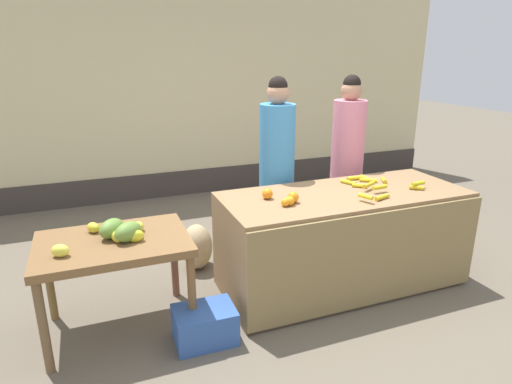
{
  "coord_description": "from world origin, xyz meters",
  "views": [
    {
      "loc": [
        -1.52,
        -3.07,
        2.04
      ],
      "look_at": [
        -0.27,
        0.15,
        0.92
      ],
      "focal_mm": 30.78,
      "sensor_mm": 36.0,
      "label": 1
    }
  ],
  "objects_px": {
    "produce_crate": "(205,325)",
    "produce_sack": "(197,247)",
    "vendor_woman_pink_shirt": "(347,162)",
    "vendor_woman_blue_shirt": "(277,172)"
  },
  "relations": [
    {
      "from": "produce_sack",
      "to": "vendor_woman_blue_shirt",
      "type": "bearing_deg",
      "value": -5.44
    },
    {
      "from": "vendor_woman_blue_shirt",
      "to": "produce_sack",
      "type": "height_order",
      "value": "vendor_woman_blue_shirt"
    },
    {
      "from": "vendor_woman_pink_shirt",
      "to": "produce_sack",
      "type": "height_order",
      "value": "vendor_woman_pink_shirt"
    },
    {
      "from": "vendor_woman_blue_shirt",
      "to": "produce_crate",
      "type": "height_order",
      "value": "vendor_woman_blue_shirt"
    },
    {
      "from": "vendor_woman_blue_shirt",
      "to": "produce_crate",
      "type": "distance_m",
      "value": 1.68
    },
    {
      "from": "vendor_woman_pink_shirt",
      "to": "produce_crate",
      "type": "height_order",
      "value": "vendor_woman_pink_shirt"
    },
    {
      "from": "vendor_woman_blue_shirt",
      "to": "vendor_woman_pink_shirt",
      "type": "distance_m",
      "value": 0.86
    },
    {
      "from": "produce_crate",
      "to": "produce_sack",
      "type": "bearing_deg",
      "value": 78.66
    },
    {
      "from": "produce_crate",
      "to": "vendor_woman_pink_shirt",
      "type": "bearing_deg",
      "value": 31.58
    },
    {
      "from": "vendor_woman_blue_shirt",
      "to": "produce_crate",
      "type": "relative_size",
      "value": 4.13
    }
  ]
}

